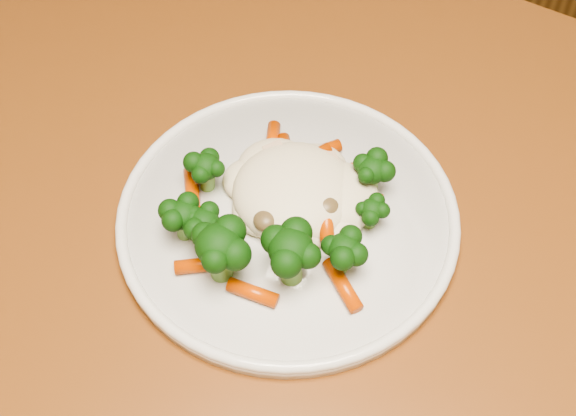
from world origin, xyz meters
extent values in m
plane|color=brown|center=(0.00, 0.00, 0.00)|extent=(3.00, 3.00, 0.00)
cube|color=brown|center=(-0.10, -0.32, 0.73)|extent=(1.29, 0.96, 0.04)
cube|color=brown|center=(-0.57, 0.09, 0.35)|extent=(0.07, 0.07, 0.71)
cylinder|color=white|center=(-0.03, -0.34, 0.76)|extent=(0.29, 0.29, 0.01)
ellipsoid|color=#F6E9C4|center=(-0.03, -0.33, 0.79)|extent=(0.13, 0.11, 0.05)
ellipsoid|color=black|center=(-0.08, -0.40, 0.78)|extent=(0.04, 0.04, 0.04)
ellipsoid|color=black|center=(-0.06, -0.42, 0.79)|extent=(0.06, 0.06, 0.05)
ellipsoid|color=black|center=(-0.01, -0.40, 0.79)|extent=(0.06, 0.06, 0.05)
ellipsoid|color=black|center=(0.03, -0.38, 0.78)|extent=(0.04, 0.04, 0.04)
ellipsoid|color=black|center=(0.04, -0.33, 0.78)|extent=(0.03, 0.03, 0.03)
ellipsoid|color=black|center=(0.02, -0.29, 0.78)|extent=(0.04, 0.04, 0.04)
ellipsoid|color=black|center=(-0.11, -0.34, 0.78)|extent=(0.04, 0.04, 0.04)
ellipsoid|color=black|center=(-0.10, -0.40, 0.78)|extent=(0.04, 0.04, 0.04)
cylinder|color=#DC4C05|center=(-0.08, -0.28, 0.77)|extent=(0.03, 0.04, 0.01)
cylinder|color=#DC4C05|center=(-0.03, -0.27, 0.77)|extent=(0.04, 0.04, 0.01)
cylinder|color=#DC4C05|center=(0.01, -0.30, 0.77)|extent=(0.05, 0.02, 0.01)
cylinder|color=#DC4C05|center=(-0.12, -0.36, 0.77)|extent=(0.04, 0.05, 0.01)
cylinder|color=#DC4C05|center=(-0.07, -0.42, 0.77)|extent=(0.04, 0.03, 0.01)
cylinder|color=#DC4C05|center=(-0.03, -0.43, 0.77)|extent=(0.04, 0.01, 0.01)
cylinder|color=#DC4C05|center=(0.04, -0.39, 0.77)|extent=(0.04, 0.04, 0.01)
cylinder|color=#DC4C05|center=(0.00, -0.34, 0.78)|extent=(0.03, 0.05, 0.01)
cylinder|color=#DC4C05|center=(-0.03, -0.29, 0.78)|extent=(0.03, 0.04, 0.01)
cylinder|color=#DC4C05|center=(-0.06, -0.29, 0.77)|extent=(0.03, 0.04, 0.01)
cylinder|color=#DC4C05|center=(-0.01, -0.29, 0.77)|extent=(0.04, 0.04, 0.01)
ellipsoid|color=brown|center=(-0.01, -0.33, 0.78)|extent=(0.03, 0.03, 0.02)
ellipsoid|color=brown|center=(0.00, -0.34, 0.78)|extent=(0.03, 0.03, 0.02)
ellipsoid|color=brown|center=(-0.05, -0.34, 0.78)|extent=(0.02, 0.02, 0.01)
ellipsoid|color=brown|center=(-0.04, -0.37, 0.78)|extent=(0.02, 0.02, 0.01)
ellipsoid|color=brown|center=(-0.02, -0.34, 0.78)|extent=(0.02, 0.02, 0.02)
cube|color=#CDAD88|center=(-0.04, -0.30, 0.78)|extent=(0.03, 0.02, 0.01)
cube|color=#CDAD88|center=(-0.01, -0.29, 0.78)|extent=(0.03, 0.03, 0.01)
cube|color=#CDAD88|center=(-0.07, -0.30, 0.78)|extent=(0.02, 0.02, 0.01)
cube|color=#CDAD88|center=(-0.05, -0.30, 0.78)|extent=(0.02, 0.02, 0.01)
camera|label=1|loc=(0.11, -0.68, 1.26)|focal=45.00mm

